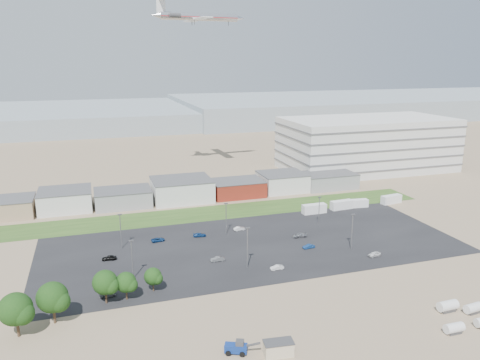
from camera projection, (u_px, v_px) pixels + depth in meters
name	position (u px, v px, depth m)	size (l,w,h in m)	color
ground	(260.00, 277.00, 116.04)	(700.00, 700.00, 0.00)	#836E53
parking_lot	(253.00, 245.00, 135.96)	(120.00, 50.00, 0.01)	black
grass_strip	(209.00, 213.00, 163.98)	(160.00, 16.00, 0.02)	#2A491B
hills_backdrop	(181.00, 115.00, 417.17)	(700.00, 200.00, 9.00)	gray
building_row	(153.00, 192.00, 175.47)	(170.00, 20.00, 8.00)	silver
parking_garage	(367.00, 144.00, 227.13)	(80.00, 40.00, 25.00)	silver
portable_shed	(278.00, 348.00, 84.91)	(5.49, 2.85, 2.77)	beige
telehandler	(236.00, 347.00, 85.37)	(6.60, 2.20, 2.75)	navy
storage_tank_nw	(448.00, 306.00, 99.79)	(4.36, 2.18, 2.61)	silver
storage_tank_ne	(473.00, 308.00, 99.14)	(3.91, 1.95, 2.34)	silver
storage_tank_sw	(454.00, 328.00, 91.80)	(3.87, 1.94, 2.32)	silver
box_trailer_a	(314.00, 209.00, 163.57)	(8.60, 2.69, 3.23)	silver
box_trailer_b	(341.00, 205.00, 168.18)	(8.33, 2.60, 3.12)	silver
box_trailer_c	(358.00, 203.00, 170.37)	(7.65, 2.39, 2.87)	silver
box_trailer_d	(391.00, 199.00, 174.89)	(8.25, 2.58, 3.09)	silver
tree_far_left	(16.00, 313.00, 89.71)	(6.88, 6.88, 10.31)	black
tree_left	(53.00, 300.00, 94.39)	(6.75, 6.75, 10.13)	black
tree_mid	(105.00, 285.00, 102.36)	(5.86, 5.86, 8.78)	black
tree_right	(126.00, 284.00, 104.08)	(4.93, 4.93, 7.40)	black
tree_near	(153.00, 278.00, 108.00)	(4.35, 4.35, 6.53)	black
lightpole_front_l	(132.00, 260.00, 113.69)	(1.19, 0.49, 10.07)	slate
lightpole_front_m	(247.00, 248.00, 119.79)	(1.29, 0.54, 10.93)	slate
lightpole_front_r	(352.00, 232.00, 131.45)	(1.23, 0.51, 10.48)	slate
lightpole_back_l	(121.00, 231.00, 132.31)	(1.20, 0.50, 10.19)	slate
lightpole_back_m	(226.00, 219.00, 143.47)	(1.16, 0.48, 9.86)	slate
lightpole_back_r	(319.00, 211.00, 150.77)	(1.13, 0.47, 9.61)	slate
airliner	(199.00, 17.00, 199.81)	(41.57, 28.34, 12.28)	silver
parked_car_1	(309.00, 246.00, 133.30)	(1.23, 3.52, 1.16)	navy
parked_car_2	(374.00, 254.00, 127.87)	(1.50, 3.73, 1.27)	silver
parked_car_4	(218.00, 259.00, 124.78)	(1.32, 3.80, 1.25)	#595B5E
parked_car_5	(109.00, 258.00, 125.46)	(1.54, 3.84, 1.31)	black
parked_car_6	(200.00, 235.00, 142.10)	(1.59, 3.91, 1.14)	navy
parked_car_9	(158.00, 240.00, 138.33)	(1.85, 4.01, 1.11)	navy
parked_car_10	(108.00, 294.00, 106.13)	(1.52, 3.75, 1.09)	#595B5E
parked_car_11	(240.00, 228.00, 147.34)	(1.28, 3.67, 1.21)	silver
parked_car_12	(300.00, 235.00, 141.59)	(1.78, 4.37, 1.27)	#A5A5AA
parked_car_13	(277.00, 267.00, 119.79)	(1.23, 3.53, 1.16)	silver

